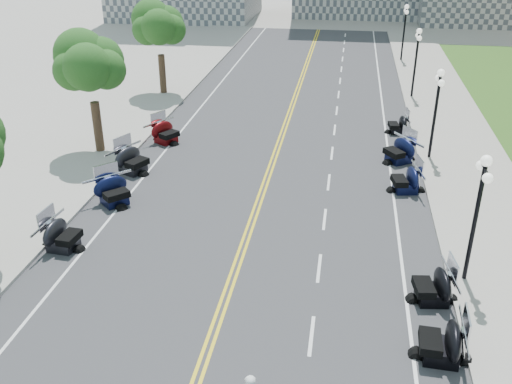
{
  "coord_description": "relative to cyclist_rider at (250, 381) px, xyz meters",
  "views": [
    {
      "loc": [
        3.76,
        -14.75,
        12.39
      ],
      "look_at": [
        0.35,
        6.24,
        2.0
      ],
      "focal_mm": 40.0,
      "sensor_mm": 36.0,
      "label": 1
    }
  ],
  "objects": [
    {
      "name": "ground",
      "position": [
        -1.89,
        4.19,
        -1.87
      ],
      "size": [
        160.0,
        160.0,
        0.0
      ],
      "primitive_type": "plane",
      "color": "gray"
    },
    {
      "name": "road",
      "position": [
        -1.89,
        14.19,
        -1.87
      ],
      "size": [
        16.0,
        90.0,
        0.01
      ],
      "primitive_type": "cube",
      "color": "#333335",
      "rests_on": "ground"
    },
    {
      "name": "centerline_yellow_a",
      "position": [
        -2.01,
        14.19,
        -1.86
      ],
      "size": [
        0.12,
        90.0,
        0.0
      ],
      "primitive_type": "cube",
      "color": "yellow",
      "rests_on": "road"
    },
    {
      "name": "centerline_yellow_b",
      "position": [
        -1.77,
        14.19,
        -1.86
      ],
      "size": [
        0.12,
        90.0,
        0.0
      ],
      "primitive_type": "cube",
      "color": "yellow",
      "rests_on": "road"
    },
    {
      "name": "edge_line_north",
      "position": [
        4.51,
        14.19,
        -1.86
      ],
      "size": [
        0.12,
        90.0,
        0.0
      ],
      "primitive_type": "cube",
      "color": "white",
      "rests_on": "road"
    },
    {
      "name": "edge_line_south",
      "position": [
        -8.29,
        14.19,
        -1.86
      ],
      "size": [
        0.12,
        90.0,
        0.0
      ],
      "primitive_type": "cube",
      "color": "white",
      "rests_on": "road"
    },
    {
      "name": "lane_dash_6",
      "position": [
        1.31,
        4.19,
        -1.86
      ],
      "size": [
        0.12,
        2.0,
        0.0
      ],
      "primitive_type": "cube",
      "color": "white",
      "rests_on": "road"
    },
    {
      "name": "lane_dash_7",
      "position": [
        1.31,
        8.19,
        -1.86
      ],
      "size": [
        0.12,
        2.0,
        0.0
      ],
      "primitive_type": "cube",
      "color": "white",
      "rests_on": "road"
    },
    {
      "name": "lane_dash_8",
      "position": [
        1.31,
        12.19,
        -1.86
      ],
      "size": [
        0.12,
        2.0,
        0.0
      ],
      "primitive_type": "cube",
      "color": "white",
      "rests_on": "road"
    },
    {
      "name": "lane_dash_9",
      "position": [
        1.31,
        16.19,
        -1.86
      ],
      "size": [
        0.12,
        2.0,
        0.0
      ],
      "primitive_type": "cube",
      "color": "white",
      "rests_on": "road"
    },
    {
      "name": "lane_dash_10",
      "position": [
        1.31,
        20.19,
        -1.86
      ],
      "size": [
        0.12,
        2.0,
        0.0
      ],
      "primitive_type": "cube",
      "color": "white",
      "rests_on": "road"
    },
    {
      "name": "lane_dash_11",
      "position": [
        1.31,
        24.19,
        -1.86
      ],
      "size": [
        0.12,
        2.0,
        0.0
      ],
      "primitive_type": "cube",
      "color": "white",
      "rests_on": "road"
    },
    {
      "name": "lane_dash_12",
      "position": [
        1.31,
        28.19,
        -1.86
      ],
      "size": [
        0.12,
        2.0,
        0.0
      ],
      "primitive_type": "cube",
      "color": "white",
      "rests_on": "road"
    },
    {
      "name": "lane_dash_13",
      "position": [
        1.31,
        32.19,
        -1.86
      ],
      "size": [
        0.12,
        2.0,
        0.0
      ],
      "primitive_type": "cube",
      "color": "white",
      "rests_on": "road"
    },
    {
      "name": "lane_dash_14",
      "position": [
        1.31,
        36.19,
        -1.86
      ],
      "size": [
        0.12,
        2.0,
        0.0
      ],
      "primitive_type": "cube",
      "color": "white",
      "rests_on": "road"
    },
    {
      "name": "lane_dash_15",
      "position": [
        1.31,
        40.19,
        -1.86
      ],
      "size": [
        0.12,
        2.0,
        0.0
      ],
      "primitive_type": "cube",
      "color": "white",
      "rests_on": "road"
    },
    {
      "name": "lane_dash_16",
      "position": [
        1.31,
        44.19,
        -1.86
      ],
      "size": [
        0.12,
        2.0,
        0.0
      ],
      "primitive_type": "cube",
      "color": "white",
      "rests_on": "road"
    },
    {
      "name": "lane_dash_17",
      "position": [
        1.31,
        48.19,
        -1.86
      ],
      "size": [
        0.12,
        2.0,
        0.0
      ],
      "primitive_type": "cube",
      "color": "white",
      "rests_on": "road"
    },
    {
      "name": "lane_dash_18",
      "position": [
        1.31,
        52.19,
        -1.86
      ],
      "size": [
        0.12,
        2.0,
        0.0
      ],
      "primitive_type": "cube",
      "color": "white",
      "rests_on": "road"
    },
    {
      "name": "lane_dash_19",
      "position": [
        1.31,
        56.19,
        -1.86
      ],
      "size": [
        0.12,
        2.0,
        0.0
      ],
      "primitive_type": "cube",
      "color": "white",
      "rests_on": "road"
    },
    {
      "name": "sidewalk_north",
      "position": [
        8.61,
        14.19,
        -1.8
      ],
      "size": [
        5.0,
        90.0,
        0.15
      ],
      "primitive_type": "cube",
      "color": "#9E9991",
      "rests_on": "ground"
    },
    {
      "name": "sidewalk_south",
      "position": [
        -12.39,
        14.19,
        -1.8
      ],
      "size": [
        5.0,
        90.0,
        0.15
      ],
      "primitive_type": "cube",
      "color": "#9E9991",
      "rests_on": "ground"
    },
    {
      "name": "street_lamp_2",
      "position": [
        6.71,
        8.19,
        0.73
      ],
      "size": [
        0.5,
        1.2,
        4.9
      ],
      "primitive_type": null,
      "color": "black",
      "rests_on": "sidewalk_north"
    },
    {
      "name": "street_lamp_3",
      "position": [
        6.71,
        20.19,
        0.73
      ],
      "size": [
        0.5,
        1.2,
        4.9
      ],
      "primitive_type": null,
      "color": "black",
      "rests_on": "sidewalk_north"
    },
    {
      "name": "street_lamp_4",
      "position": [
        6.71,
        32.19,
        0.73
      ],
      "size": [
        0.5,
        1.2,
        4.9
      ],
      "primitive_type": null,
      "color": "black",
      "rests_on": "sidewalk_north"
    },
    {
      "name": "street_lamp_5",
      "position": [
        6.71,
        44.19,
        0.73
      ],
      "size": [
        0.5,
        1.2,
        4.9
      ],
      "primitive_type": null,
      "color": "black",
      "rests_on": "sidewalk_north"
    },
    {
      "name": "tree_3",
      "position": [
        -11.89,
        18.19,
        2.88
      ],
      "size": [
        4.8,
        4.8,
        9.2
      ],
      "primitive_type": null,
      "color": "#235619",
      "rests_on": "sidewalk_south"
    },
    {
      "name": "tree_4",
      "position": [
        -11.89,
        30.19,
        2.88
      ],
      "size": [
        4.8,
        4.8,
        9.2
      ],
      "primitive_type": null,
      "color": "#235619",
      "rests_on": "sidewalk_south"
    },
    {
      "name": "motorcycle_n_5",
      "position": [
        5.29,
        3.78,
        -1.14
      ],
      "size": [
        2.18,
        2.18,
        1.46
      ],
      "primitive_type": null,
      "rotation": [
        0.0,
        0.0,
        -1.62
      ],
      "color": "black",
      "rests_on": "road"
    },
    {
      "name": "motorcycle_n_6",
      "position": [
        5.37,
        6.76,
        -1.17
      ],
      "size": [
        2.27,
        2.27,
        1.41
      ],
      "primitive_type": null,
      "rotation": [
        0.0,
        0.0,
        -1.43
      ],
      "color": "black",
      "rests_on": "road"
    },
    {
      "name": "motorcycle_n_8",
      "position": [
        5.08,
        15.74,
        -1.16
      ],
      "size": [
        2.39,
        2.39,
        1.43
      ],
      "primitive_type": null,
      "rotation": [
        0.0,
        0.0,
        -1.38
      ],
      "color": "black",
      "rests_on": "road"
    },
    {
      "name": "motorcycle_n_9",
      "position": [
        4.98,
        19.51,
        -1.12
      ],
      "size": [
        3.01,
        3.01,
        1.52
      ],
      "primitive_type": null,
      "rotation": [
        0.0,
        0.0,
        -0.97
      ],
      "color": "black",
      "rests_on": "road"
    },
    {
      "name": "motorcycle_n_10",
      "position": [
        5.23,
        24.24,
        -1.24
      ],
      "size": [
        2.02,
        2.02,
        1.26
      ],
      "primitive_type": null,
      "rotation": [
        0.0,
        0.0,
        -1.44
      ],
      "color": "black",
      "rests_on": "road"
    },
    {
      "name": "motorcycle_s_6",
      "position": [
        -9.15,
        7.97,
        -1.16
      ],
      "size": [
        2.21,
        2.21,
        1.43
      ],
      "primitive_type": null,
      "rotation": [
        0.0,
        0.0,
        1.49
      ],
      "color": "black",
      "rests_on": "road"
    },
    {
      "name": "motorcycle_s_7",
      "position": [
        -8.63,
        12.16,
        -1.13
      ],
      "size": [
        3.0,
        3.0,
        1.49
      ],
      "primitive_type": null,
      "rotation": [
        0.0,
        0.0,
        0.81
      ],
      "color": "black",
      "rests_on": "road"
    },
    {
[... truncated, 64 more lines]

